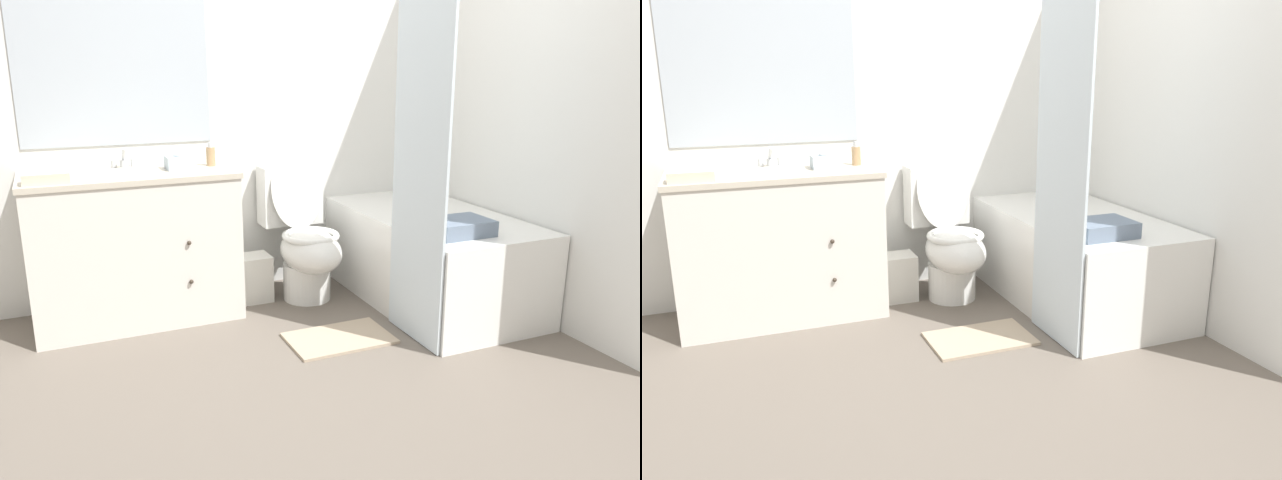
% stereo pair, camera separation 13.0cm
% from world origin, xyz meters
% --- Properties ---
extents(ground_plane, '(14.00, 14.00, 0.00)m').
position_xyz_m(ground_plane, '(0.00, 0.00, 0.00)').
color(ground_plane, '#6B6056').
extents(wall_back, '(8.00, 0.06, 2.50)m').
position_xyz_m(wall_back, '(-0.01, 1.57, 1.25)').
color(wall_back, silver).
rests_on(wall_back, ground_plane).
extents(wall_right, '(0.05, 2.54, 2.50)m').
position_xyz_m(wall_right, '(1.36, 0.77, 1.25)').
color(wall_right, silver).
rests_on(wall_right, ground_plane).
extents(vanity_cabinet, '(1.14, 0.58, 0.86)m').
position_xyz_m(vanity_cabinet, '(-0.77, 1.27, 0.44)').
color(vanity_cabinet, silver).
rests_on(vanity_cabinet, ground_plane).
extents(sink_faucet, '(0.14, 0.12, 0.12)m').
position_xyz_m(sink_faucet, '(-0.77, 1.46, 0.89)').
color(sink_faucet, silver).
rests_on(sink_faucet, vanity_cabinet).
extents(toilet, '(0.40, 0.69, 0.90)m').
position_xyz_m(toilet, '(0.25, 1.20, 0.38)').
color(toilet, white).
rests_on(toilet, ground_plane).
extents(bathtub, '(0.78, 1.44, 0.55)m').
position_xyz_m(bathtub, '(0.94, 0.83, 0.28)').
color(bathtub, white).
rests_on(bathtub, ground_plane).
extents(shower_curtain, '(0.01, 0.49, 1.96)m').
position_xyz_m(shower_curtain, '(0.54, 0.37, 0.98)').
color(shower_curtain, silver).
rests_on(shower_curtain, ground_plane).
extents(wastebasket, '(0.22, 0.19, 0.29)m').
position_xyz_m(wastebasket, '(-0.08, 1.26, 0.15)').
color(wastebasket, silver).
rests_on(wastebasket, ground_plane).
extents(tissue_box, '(0.14, 0.15, 0.10)m').
position_xyz_m(tissue_box, '(-0.49, 1.27, 0.90)').
color(tissue_box, silver).
rests_on(tissue_box, vanity_cabinet).
extents(soap_dispenser, '(0.05, 0.05, 0.14)m').
position_xyz_m(soap_dispenser, '(-0.29, 1.31, 0.92)').
color(soap_dispenser, tan).
rests_on(soap_dispenser, vanity_cabinet).
extents(hand_towel_folded, '(0.22, 0.12, 0.05)m').
position_xyz_m(hand_towel_folded, '(-1.19, 1.09, 0.88)').
color(hand_towel_folded, beige).
rests_on(hand_towel_folded, vanity_cabinet).
extents(bath_towel_folded, '(0.32, 0.25, 0.08)m').
position_xyz_m(bath_towel_folded, '(0.80, 0.37, 0.59)').
color(bath_towel_folded, slate).
rests_on(bath_towel_folded, bathtub).
extents(bath_mat, '(0.55, 0.35, 0.02)m').
position_xyz_m(bath_mat, '(0.17, 0.51, 0.01)').
color(bath_mat, tan).
rests_on(bath_mat, ground_plane).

